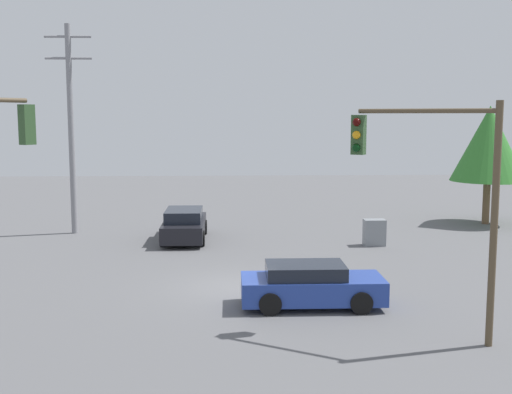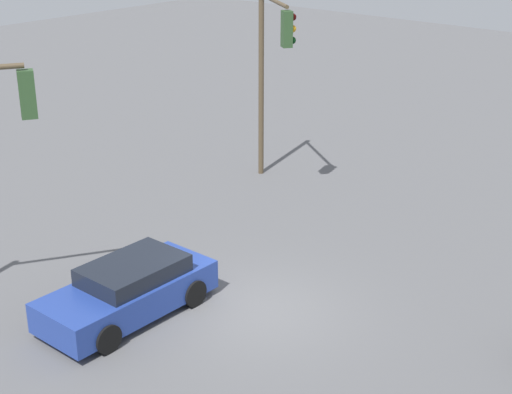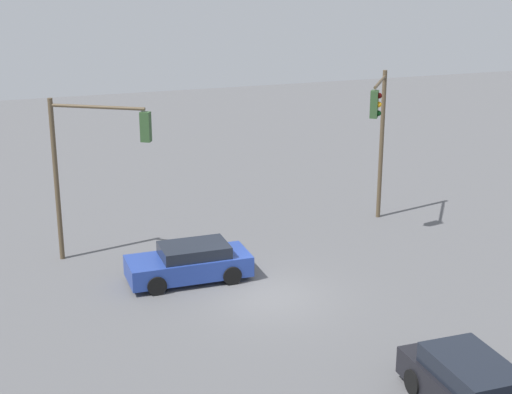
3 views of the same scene
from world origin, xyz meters
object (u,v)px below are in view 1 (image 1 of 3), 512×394
sedan_blue (311,285)px  traffic_signal_cross (435,177)px  sedan_dark (184,225)px  electrical_cabinet (374,232)px

sedan_blue → traffic_signal_cross: size_ratio=0.70×
sedan_dark → traffic_signal_cross: traffic_signal_cross is taller
traffic_signal_cross → electrical_cabinet: bearing=-64.8°
sedan_dark → sedan_blue: sedan_dark is taller
sedan_blue → electrical_cabinet: bearing=156.1°
sedan_dark → traffic_signal_cross: bearing=-61.2°
sedan_blue → traffic_signal_cross: (2.77, -2.77, 3.52)m
sedan_blue → traffic_signal_cross: bearing=45.0°
sedan_blue → traffic_signal_cross: traffic_signal_cross is taller
sedan_blue → electrical_cabinet: (3.96, 8.93, -0.06)m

